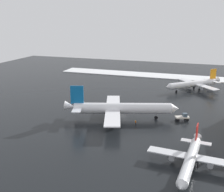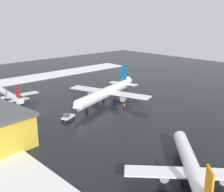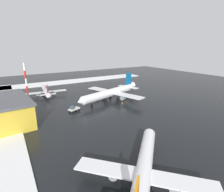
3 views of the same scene
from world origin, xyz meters
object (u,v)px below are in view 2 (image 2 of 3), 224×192
Objects in this scene: airplane_parked_portside at (106,93)px; ground_crew_by_nose_gear at (125,106)px; pushback_tug at (68,117)px; ground_crew_beside_wing at (86,102)px; airplane_far_rear at (192,167)px; airplane_parked_starboard at (9,95)px.

airplane_parked_portside is 22.61× the size of ground_crew_by_nose_gear.
airplane_parked_portside is 7.59× the size of pushback_tug.
pushback_tug is at bearing 13.42° from ground_crew_by_nose_gear.
ground_crew_beside_wing is 14.87m from ground_crew_by_nose_gear.
airplane_parked_portside reaches higher than ground_crew_by_nose_gear.
airplane_parked_starboard is at bearing 49.59° from airplane_far_rear.
ground_crew_beside_wing is (22.46, 18.69, -1.53)m from airplane_parked_starboard.
airplane_parked_starboard reaches higher than ground_crew_beside_wing.
ground_crew_by_nose_gear is (35.74, 25.39, -1.53)m from airplane_parked_starboard.
airplane_parked_starboard is 29.26m from ground_crew_beside_wing.
ground_crew_beside_wing is at bearing -169.87° from pushback_tug.
airplane_parked_portside is 1.52× the size of airplane_parked_starboard.
airplane_parked_portside is at bearing -65.06° from ground_crew_by_nose_gear.
airplane_parked_starboard is at bearing -104.94° from pushback_tug.
pushback_tug is at bearing -167.16° from airplane_parked_starboard.
ground_crew_beside_wing is (-52.97, 15.56, -2.12)m from airplane_far_rear.
ground_crew_beside_wing and ground_crew_by_nose_gear have the same top height.
airplane_far_rear is at bearing -58.70° from ground_crew_beside_wing.
airplane_far_rear is 55.25m from ground_crew_beside_wing.
airplane_far_rear is 14.77× the size of ground_crew_beside_wing.
airplane_parked_portside is 36.40m from airplane_parked_starboard.
airplane_far_rear is at bearing 48.24° from airplane_parked_portside.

